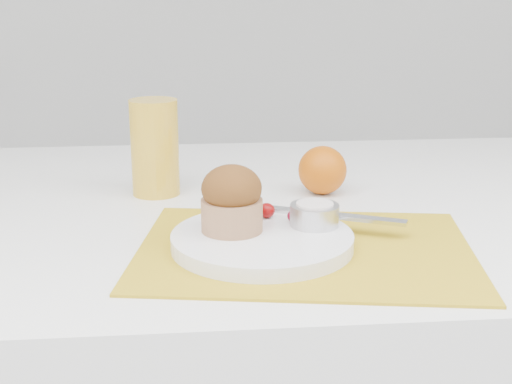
{
  "coord_description": "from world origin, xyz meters",
  "views": [
    {
      "loc": [
        -0.1,
        -0.95,
        1.06
      ],
      "look_at": [
        -0.02,
        -0.07,
        0.8
      ],
      "focal_mm": 50.0,
      "sensor_mm": 36.0,
      "label": 1
    }
  ],
  "objects": [
    {
      "name": "placemat",
      "position": [
        0.03,
        -0.15,
        0.75
      ],
      "size": [
        0.44,
        0.35,
        0.0
      ],
      "primitive_type": "cube",
      "rotation": [
        0.0,
        0.0,
        -0.16
      ],
      "color": "gold",
      "rests_on": "table"
    },
    {
      "name": "raspberry_far",
      "position": [
        0.02,
        -0.11,
        0.78
      ],
      "size": [
        0.02,
        0.02,
        0.02
      ],
      "primitive_type": "ellipsoid",
      "color": "#500212",
      "rests_on": "plate"
    },
    {
      "name": "butter_knife",
      "position": [
        0.07,
        -0.09,
        0.77
      ],
      "size": [
        0.19,
        0.1,
        0.01
      ],
      "primitive_type": "cube",
      "rotation": [
        0.0,
        0.0,
        -0.44
      ],
      "color": "#B6B9BF",
      "rests_on": "plate"
    },
    {
      "name": "orange",
      "position": [
        0.09,
        0.08,
        0.79
      ],
      "size": [
        0.07,
        0.07,
        0.07
      ],
      "primitive_type": "sphere",
      "color": "#C05506",
      "rests_on": "table"
    },
    {
      "name": "ramekin",
      "position": [
        0.05,
        -0.12,
        0.78
      ],
      "size": [
        0.07,
        0.07,
        0.03
      ],
      "primitive_type": "cylinder",
      "rotation": [
        0.0,
        0.0,
        0.19
      ],
      "color": "#B9BABE",
      "rests_on": "plate"
    },
    {
      "name": "muffin",
      "position": [
        -0.06,
        -0.13,
        0.81
      ],
      "size": [
        0.08,
        0.08,
        0.08
      ],
      "color": "#AF7B54",
      "rests_on": "plate"
    },
    {
      "name": "cream",
      "position": [
        0.05,
        -0.12,
        0.8
      ],
      "size": [
        0.05,
        0.05,
        0.01
      ],
      "primitive_type": "cylinder",
      "rotation": [
        0.0,
        0.0,
        -0.17
      ],
      "color": "silver",
      "rests_on": "ramekin"
    },
    {
      "name": "plate",
      "position": [
        -0.02,
        -0.15,
        0.76
      ],
      "size": [
        0.28,
        0.28,
        0.02
      ],
      "primitive_type": "cylinder",
      "rotation": [
        0.0,
        0.0,
        0.31
      ],
      "color": "white",
      "rests_on": "placemat"
    },
    {
      "name": "juice_glass",
      "position": [
        -0.16,
        0.11,
        0.82
      ],
      "size": [
        0.09,
        0.09,
        0.15
      ],
      "primitive_type": "cylinder",
      "rotation": [
        0.0,
        0.0,
        0.26
      ],
      "color": "gold",
      "rests_on": "table"
    },
    {
      "name": "raspberry_near",
      "position": [
        -0.01,
        -0.09,
        0.78
      ],
      "size": [
        0.02,
        0.02,
        0.02
      ],
      "primitive_type": "ellipsoid",
      "color": "#570202",
      "rests_on": "plate"
    }
  ]
}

